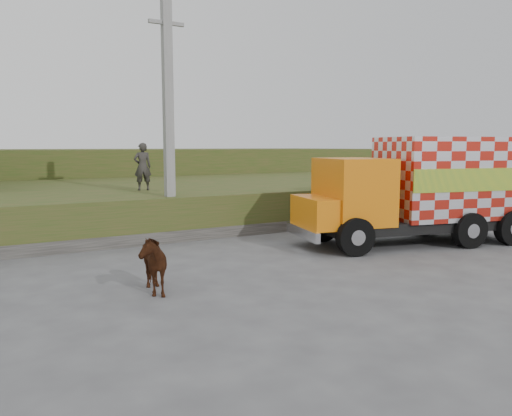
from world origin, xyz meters
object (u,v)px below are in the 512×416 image
utility_pole (168,120)px  cow (149,262)px  cargo_truck (425,189)px  pedestrian (143,167)px

utility_pole → cow: bearing=-114.1°
utility_pole → cargo_truck: utility_pole is taller
cow → pedestrian: (2.46, 8.48, 1.74)m
utility_pole → pedestrian: bearing=91.8°
cargo_truck → cow: 9.86m
utility_pole → pedestrian: (-0.09, 2.79, -1.66)m
cow → pedestrian: 9.00m
cargo_truck → cow: size_ratio=5.13×
utility_pole → cargo_truck: (7.18, -4.62, -2.28)m
utility_pole → pedestrian: 3.25m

